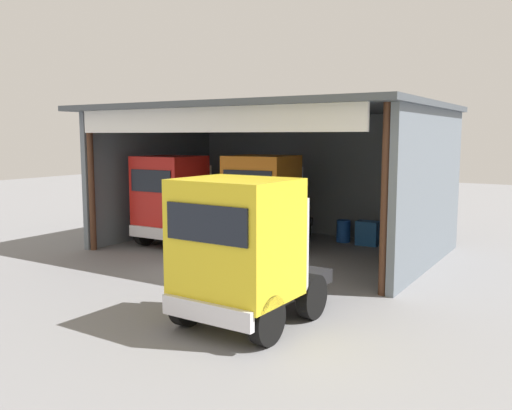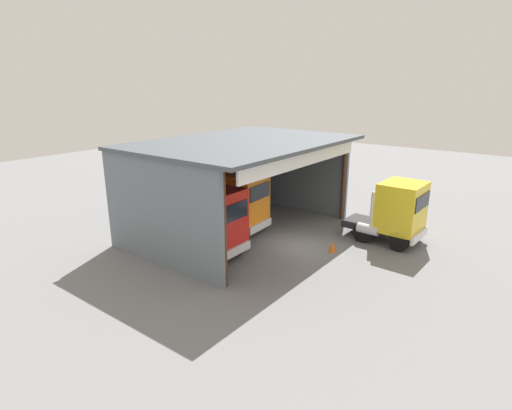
% 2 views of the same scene
% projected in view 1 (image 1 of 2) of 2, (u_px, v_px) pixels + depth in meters
% --- Properties ---
extents(ground_plane, '(80.00, 80.00, 0.00)m').
position_uv_depth(ground_plane, '(212.00, 270.00, 18.37)').
color(ground_plane, slate).
rests_on(ground_plane, ground).
extents(workshop_shed, '(12.82, 9.09, 5.58)m').
position_uv_depth(workshop_shed, '(282.00, 153.00, 21.99)').
color(workshop_shed, slate).
rests_on(workshop_shed, ground).
extents(truck_red_right_bay, '(2.55, 5.20, 3.67)m').
position_uv_depth(truck_red_right_bay, '(175.00, 199.00, 22.46)').
color(truck_red_right_bay, red).
rests_on(truck_red_right_bay, ground).
extents(truck_orange_center_bay, '(2.76, 4.61, 3.72)m').
position_uv_depth(truck_orange_center_bay, '(264.00, 200.00, 21.55)').
color(truck_orange_center_bay, orange).
rests_on(truck_orange_center_bay, ground).
extents(truck_yellow_yard_outside, '(2.72, 4.40, 3.52)m').
position_uv_depth(truck_yellow_yard_outside, '(241.00, 250.00, 12.71)').
color(truck_yellow_yard_outside, yellow).
rests_on(truck_yellow_yard_outside, ground).
extents(oil_drum, '(0.58, 0.58, 0.93)m').
position_uv_depth(oil_drum, '(343.00, 231.00, 23.12)').
color(oil_drum, '#194CB2').
rests_on(oil_drum, ground).
extents(tool_cart, '(0.90, 0.60, 1.00)m').
position_uv_depth(tool_cart, '(368.00, 233.00, 22.42)').
color(tool_cart, '#1E59A5').
rests_on(tool_cart, ground).
extents(traffic_cone, '(0.36, 0.36, 0.56)m').
position_uv_depth(traffic_cone, '(189.00, 276.00, 16.47)').
color(traffic_cone, orange).
rests_on(traffic_cone, ground).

